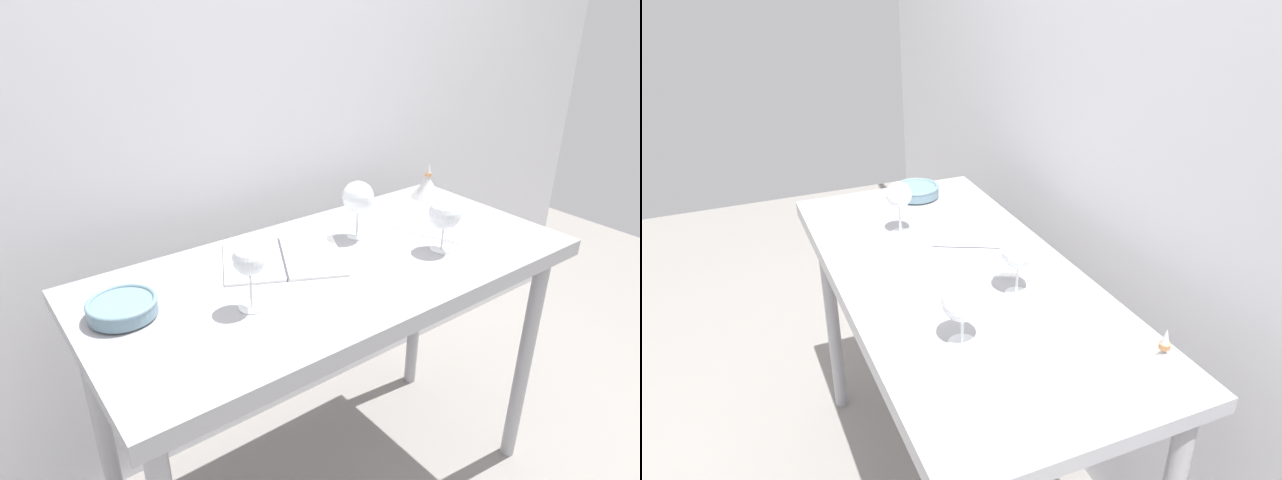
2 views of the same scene
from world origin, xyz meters
The scene contains 9 objects.
back_wall centered at (0.00, 0.49, 1.30)m, with size 3.80×0.04×2.60m, color silver.
steel_counter centered at (0.00, -0.01, 0.79)m, with size 1.40×0.65×0.90m.
wine_glass_near_left centered at (-0.31, -0.07, 1.03)m, with size 0.08×0.08×0.17m.
wine_glass_far_right centered at (0.16, 0.09, 1.03)m, with size 0.10×0.10×0.18m.
wine_glass_near_right centered at (0.30, -0.12, 1.01)m, with size 0.10×0.10×0.16m.
open_notebook centered at (-0.11, 0.10, 0.90)m, with size 0.41×0.38×0.01m.
tasting_sheet_upper centered at (0.43, 0.00, 0.90)m, with size 0.20×0.24×0.00m, color white.
tasting_bowl centered at (-0.57, 0.08, 0.93)m, with size 0.16×0.16×0.05m.
decanter_funnel centered at (0.59, 0.21, 0.94)m, with size 0.11×0.11×0.13m.
Camera 1 is at (-0.85, -1.09, 1.62)m, focal length 30.91 mm.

